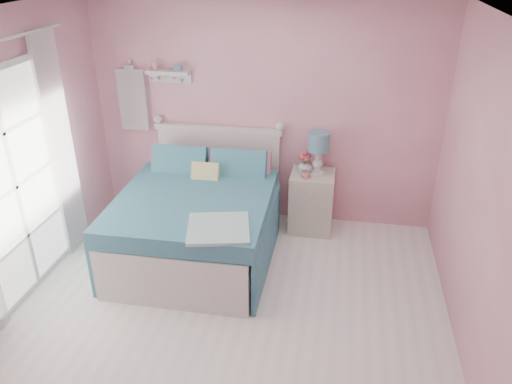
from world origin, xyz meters
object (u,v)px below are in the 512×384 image
(bed, at_px, (199,220))
(nightstand, at_px, (311,201))
(table_lamp, at_px, (319,145))
(vase, at_px, (304,166))
(teacup, at_px, (306,174))

(bed, relative_size, nightstand, 2.76)
(nightstand, relative_size, table_lamp, 1.49)
(bed, bearing_deg, vase, 34.24)
(bed, xyz_separation_m, teacup, (1.08, 0.61, 0.35))
(table_lamp, xyz_separation_m, teacup, (-0.11, -0.17, -0.30))
(nightstand, height_order, vase, vase)
(table_lamp, height_order, teacup, table_lamp)
(teacup, bearing_deg, vase, 102.00)
(bed, relative_size, vase, 12.06)
(table_lamp, bearing_deg, teacup, -124.22)
(table_lamp, bearing_deg, vase, -166.28)
(table_lamp, relative_size, vase, 2.93)
(bed, bearing_deg, nightstand, 31.16)
(table_lamp, height_order, vase, table_lamp)
(teacup, bearing_deg, bed, -150.58)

